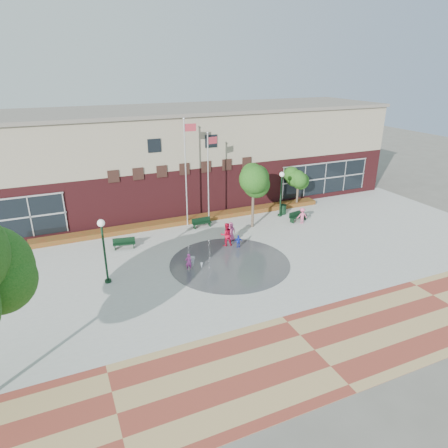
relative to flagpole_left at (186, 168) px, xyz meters
name	(u,v)px	position (x,y,z in m)	size (l,w,h in m)	color
ground	(249,283)	(0.32, -11.00, -5.06)	(120.00, 120.00, 0.00)	#666056
plaza_concrete	(224,257)	(0.32, -7.00, -5.06)	(46.00, 18.00, 0.01)	#A8A8A0
paver_band	(315,350)	(0.32, -18.00, -5.06)	(46.00, 6.00, 0.01)	brown
splash_pad	(230,263)	(0.32, -8.00, -5.06)	(8.40, 8.40, 0.01)	#383A3D
library_building	(168,157)	(0.32, 6.48, -0.41)	(44.40, 10.40, 9.20)	#4E191C
flower_bed	(189,222)	(0.32, 0.60, -5.06)	(26.00, 1.20, 0.40)	#A71910
flagpole_left	(186,168)	(0.00, 0.00, 0.00)	(1.07, 0.17, 9.09)	silver
flagpole_right	(209,175)	(1.74, -0.59, -0.61)	(0.97, 0.25, 7.96)	silver
lamp_left	(104,244)	(-7.89, -7.25, -2.38)	(0.46, 0.46, 4.31)	black
lamp_right	(281,189)	(8.39, -1.35, -2.47)	(0.44, 0.44, 4.16)	black
bench_left	(124,245)	(-5.98, -2.62, -4.79)	(1.70, 0.73, 0.83)	black
bench_mid	(202,224)	(0.88, -1.02, -4.79)	(1.67, 0.48, 0.84)	black
bench_right	(298,218)	(9.21, -3.06, -4.77)	(1.85, 0.86, 0.90)	black
trash_can	(283,209)	(8.93, -1.04, -4.58)	(0.57, 0.57, 0.94)	black
tree_mid	(254,183)	(4.88, -2.65, -1.13)	(3.20, 3.20, 5.40)	#44362A
tree_small_right	(298,179)	(11.32, 0.34, -2.27)	(2.24, 2.24, 3.82)	#44362A
water_jet_a	(193,267)	(-2.25, -7.53, -5.06)	(0.38, 0.38, 0.74)	white
water_jet_b	(202,269)	(-1.78, -8.00, -5.06)	(0.19, 0.19, 0.43)	white
child_splash	(189,262)	(-2.61, -7.73, -4.46)	(0.44, 0.29, 1.20)	#D542AC
adult_red	(226,235)	(1.29, -5.24, -4.13)	(0.91, 0.71, 1.87)	#B00B26
adult_pink	(231,232)	(2.02, -4.47, -4.30)	(0.74, 0.48, 1.52)	#C0487E
child_blue	(238,242)	(1.97, -5.96, -4.54)	(0.60, 0.25, 1.03)	#152BB1
person_bench	(302,216)	(9.21, -3.66, -4.34)	(0.93, 0.53, 1.44)	#D65681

